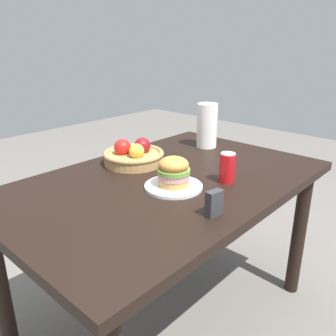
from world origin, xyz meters
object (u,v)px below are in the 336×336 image
at_px(plate, 174,186).
at_px(sandwich, 174,171).
at_px(soda_can, 227,168).
at_px(paper_towel_roll, 207,126).
at_px(fruit_basket, 134,155).
at_px(napkin_holder, 214,203).

xyz_separation_m(plate, sandwich, (0.00, 0.00, 0.06)).
bearing_deg(soda_can, paper_towel_roll, 46.08).
xyz_separation_m(plate, fruit_basket, (0.09, 0.34, 0.04)).
bearing_deg(paper_towel_roll, sandwich, -155.87).
bearing_deg(plate, paper_towel_roll, 24.13).
relative_size(soda_can, napkin_holder, 1.40).
distance_m(plate, fruit_basket, 0.35).
bearing_deg(sandwich, plate, -116.57).
relative_size(sandwich, paper_towel_roll, 0.55).
bearing_deg(soda_can, napkin_holder, -154.45).
height_order(plate, napkin_holder, napkin_holder).
height_order(plate, sandwich, sandwich).
relative_size(fruit_basket, napkin_holder, 3.22).
bearing_deg(fruit_basket, paper_towel_roll, -10.72).
bearing_deg(sandwich, paper_towel_roll, 24.13).
bearing_deg(napkin_holder, sandwich, 80.22).
relative_size(sandwich, napkin_holder, 1.47).
bearing_deg(soda_can, sandwich, 148.32).
bearing_deg(fruit_basket, sandwich, -105.08).
bearing_deg(soda_can, fruit_basket, 103.17).
bearing_deg(sandwich, soda_can, -31.68).
height_order(sandwich, paper_towel_roll, paper_towel_roll).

